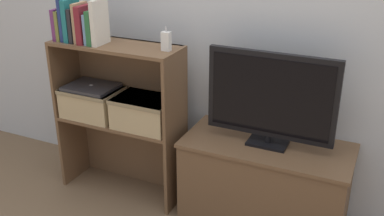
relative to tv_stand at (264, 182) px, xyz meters
name	(u,v)px	position (x,y,z in m)	size (l,w,h in m)	color
wall_back	(215,5)	(-0.43, 0.25, 0.95)	(10.00, 0.05, 2.40)	silver
tv_stand	(264,182)	(0.00, 0.00, 0.00)	(0.95, 0.45, 0.50)	brown
tv	(271,98)	(0.00, 0.00, 0.53)	(0.71, 0.14, 0.53)	black
bookshelf_lower_tier	(127,143)	(-0.93, -0.01, 0.06)	(0.80, 0.29, 0.50)	brown
bookshelf_upper_tier	(122,71)	(-0.93, -0.01, 0.55)	(0.80, 0.29, 0.49)	brown
book_plum	(60,24)	(-1.29, -0.11, 0.83)	(0.03, 0.13, 0.19)	#6B2D66
book_olive	(64,25)	(-1.26, -0.11, 0.83)	(0.02, 0.13, 0.18)	olive
book_navy	(66,19)	(-1.23, -0.11, 0.87)	(0.02, 0.13, 0.26)	navy
book_teal	(71,20)	(-1.20, -0.11, 0.86)	(0.03, 0.14, 0.25)	#1E7075
book_charcoal	(76,25)	(-1.16, -0.11, 0.84)	(0.02, 0.14, 0.20)	#232328
book_tan	(80,23)	(-1.13, -0.11, 0.85)	(0.02, 0.13, 0.23)	tan
book_maroon	(86,24)	(-1.10, -0.11, 0.85)	(0.04, 0.15, 0.22)	maroon
book_skyblue	(91,28)	(-1.06, -0.11, 0.83)	(0.02, 0.13, 0.18)	#709ECC
book_forest	(95,27)	(-1.03, -0.11, 0.84)	(0.03, 0.15, 0.20)	#286638
book_ivory	(100,22)	(-0.99, -0.11, 0.87)	(0.03, 0.15, 0.26)	silver
baby_monitor	(166,41)	(-0.59, -0.07, 0.79)	(0.05, 0.03, 0.14)	white
storage_basket_left	(93,101)	(-1.12, -0.08, 0.35)	(0.36, 0.26, 0.19)	tan
storage_basket_right	(145,111)	(-0.74, -0.08, 0.35)	(0.36, 0.26, 0.19)	tan
laptop	(91,87)	(-1.12, -0.08, 0.45)	(0.31, 0.24, 0.02)	#2D2D33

